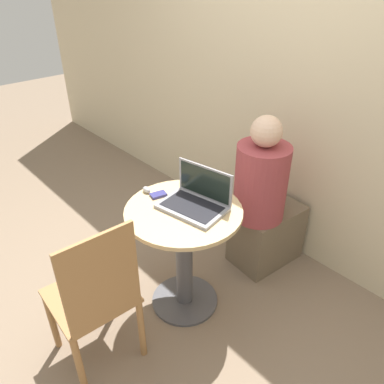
# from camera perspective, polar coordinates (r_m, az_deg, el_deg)

# --- Properties ---
(ground_plane) EXTENTS (12.00, 12.00, 0.00)m
(ground_plane) POSITION_cam_1_polar(r_m,az_deg,el_deg) (2.57, -1.10, -16.19)
(ground_plane) COLOR #7F6B56
(back_wall) EXTENTS (7.00, 0.05, 2.60)m
(back_wall) POSITION_cam_1_polar(r_m,az_deg,el_deg) (2.57, 16.44, 16.85)
(back_wall) COLOR beige
(back_wall) RESTS_ON ground_plane
(round_table) EXTENTS (0.67, 0.67, 0.73)m
(round_table) POSITION_cam_1_polar(r_m,az_deg,el_deg) (2.24, -1.23, -7.88)
(round_table) COLOR #4C4C51
(round_table) RESTS_ON ground_plane
(laptop) EXTENTS (0.40, 0.31, 0.22)m
(laptop) POSITION_cam_1_polar(r_m,az_deg,el_deg) (2.09, 0.61, -1.19)
(laptop) COLOR gray
(laptop) RESTS_ON round_table
(cell_phone) EXTENTS (0.08, 0.10, 0.02)m
(cell_phone) POSITION_cam_1_polar(r_m,az_deg,el_deg) (2.21, -5.15, -0.42)
(cell_phone) COLOR navy
(cell_phone) RESTS_ON round_table
(computer_mouse) EXTENTS (0.06, 0.04, 0.04)m
(computer_mouse) POSITION_cam_1_polar(r_m,az_deg,el_deg) (2.25, -6.94, 0.36)
(computer_mouse) COLOR #B2B2B7
(computer_mouse) RESTS_ON round_table
(chair_empty) EXTENTS (0.42, 0.42, 0.94)m
(chair_empty) POSITION_cam_1_polar(r_m,az_deg,el_deg) (1.99, -14.42, -15.47)
(chair_empty) COLOR #9E7042
(chair_empty) RESTS_ON ground_plane
(person_seated) EXTENTS (0.37, 0.54, 1.14)m
(person_seated) POSITION_cam_1_polar(r_m,az_deg,el_deg) (2.60, 10.91, -2.38)
(person_seated) COLOR brown
(person_seated) RESTS_ON ground_plane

